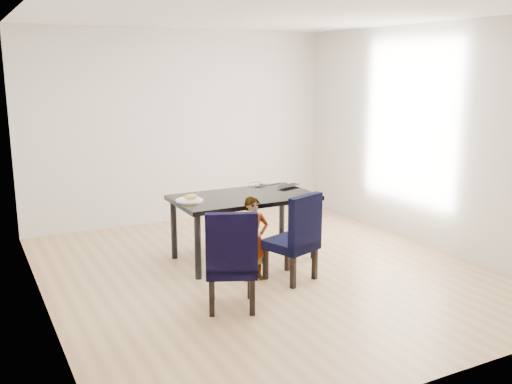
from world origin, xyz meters
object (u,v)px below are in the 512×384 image
child (253,239)px  plate (189,200)px  dining_table (244,227)px  chair_right (290,236)px  laptop (286,186)px  chair_left (231,258)px

child → plate: size_ratio=2.94×
dining_table → child: bearing=-108.2°
chair_right → child: (-0.34, 0.17, -0.02)m
dining_table → chair_right: (0.13, -0.82, 0.09)m
laptop → chair_left: bearing=25.9°
chair_left → plate: 1.25m
laptop → dining_table: bearing=-2.2°
chair_left → child: size_ratio=1.08×
plate → laptop: size_ratio=0.96×
child → laptop: size_ratio=2.81×
chair_right → dining_table: bearing=79.8°
chair_right → laptop: size_ratio=2.97×
dining_table → plate: plate is taller
chair_left → plate: (0.07, 1.21, 0.28)m
chair_left → chair_right: bearing=46.8°
dining_table → child: (-0.21, -0.65, 0.07)m
dining_table → laptop: 0.81m
child → chair_right: bearing=-18.2°
child → plate: 0.87m
child → plate: child is taller
child → laptop: child is taller
laptop → plate: bearing=-11.4°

